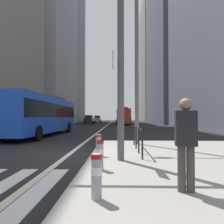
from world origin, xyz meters
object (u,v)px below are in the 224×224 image
Objects in this scene: city_bus_blue_oncoming at (42,113)px; car_oncoming_mid at (97,119)px; street_lamp_post at (137,45)px; bollard_left at (100,153)px; traffic_signal_gantry at (47,37)px; pedestrian_walking at (186,139)px; bollard_front at (97,174)px; car_receding_near at (123,119)px; car_oncoming_far at (89,120)px; bollard_right at (99,144)px; car_receding_far at (127,119)px; city_bus_red_receding at (123,116)px.

car_oncoming_mid is at bearing 89.21° from city_bus_blue_oncoming.
street_lamp_post reaches higher than bollard_left.
traffic_signal_gantry is 4.08× the size of pedestrian_walking.
bollard_front is (5.89, -14.01, -1.26)m from city_bus_blue_oncoming.
car_oncoming_far is (-8.07, -21.02, 0.00)m from car_receding_near.
traffic_signal_gantry is at bearing 146.34° from bollard_left.
car_oncoming_mid is 52.27m from bollard_right.
street_lamp_post is at bearing 75.01° from bollard_left.
pedestrian_walking is (-1.14, -50.44, 0.13)m from car_receding_far.
car_receding_near is at bearing 49.15° from car_oncoming_mid.
car_receding_near is 2.55× the size of pedestrian_walking.
bollard_right is (-0.33, 4.07, -0.00)m from bollard_front.
car_receding_far is 50.45m from pedestrian_walking.
car_receding_near is at bearing 89.55° from pedestrian_walking.
car_receding_near is 64.31m from pedestrian_walking.
car_receding_far is at bearing 88.12° from street_lamp_post.
bollard_left is at bearing 136.38° from pedestrian_walking.
car_receding_near is at bearing 87.95° from bollard_left.
pedestrian_walking is (1.63, 0.39, 0.54)m from bollard_front.
city_bus_blue_oncoming is 27.22m from city_bus_red_receding.
traffic_signal_gantry is 9.39× the size of bollard_right.
street_lamp_post reaches higher than city_bus_red_receding.
car_receding_far is at bearing 88.71° from pedestrian_walking.
car_receding_near is at bearing 87.68° from bollard_right.
bollard_front is at bearing -67.19° from city_bus_blue_oncoming.
car_oncoming_mid is 5.76× the size of bollard_left.
street_lamp_post reaches higher than car_oncoming_mid.
city_bus_red_receding is at bearing -67.14° from car_oncoming_mid.
city_bus_blue_oncoming is 1.10× the size of city_bus_red_receding.
city_bus_red_receding is 14.58× the size of bollard_left.
bollard_right is (-0.22, 2.02, -0.00)m from bollard_left.
car_oncoming_mid is 0.98× the size of car_receding_near.
traffic_signal_gantry reaches higher than bollard_left.
city_bus_red_receding is at bearing 87.78° from bollard_left.
street_lamp_post is (-1.42, -43.35, 4.29)m from car_receding_far.
bollard_front reaches higher than bollard_right.
city_bus_blue_oncoming is 2.74× the size of car_receding_near.
pedestrian_walking reaches higher than bollard_left.
car_oncoming_mid is 56.14m from pedestrian_walking.
pedestrian_walking is (1.96, -3.68, 0.54)m from bollard_right.
city_bus_red_receding reaches higher than pedestrian_walking.
city_bus_blue_oncoming is at bearing -89.90° from car_oncoming_far.
car_oncoming_mid is 56.35m from bollard_front.
car_oncoming_mid is 12.44m from car_oncoming_far.
car_oncoming_mid is 53.03m from traffic_signal_gantry.
car_oncoming_far is 37.17m from street_lamp_post.
pedestrian_walking is (0.25, -39.85, -0.72)m from city_bus_red_receding.
city_bus_blue_oncoming is 15.57m from pedestrian_walking.
city_bus_blue_oncoming and city_bus_red_receding have the same top height.
car_oncoming_mid is at bearing 95.41° from bollard_front.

